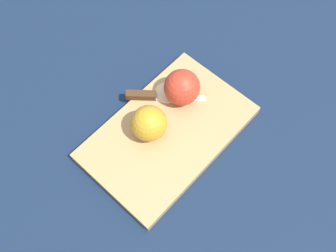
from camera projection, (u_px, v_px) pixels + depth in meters
The scene contains 6 objects.
ground_plane at pixel (168, 135), 0.83m from camera, with size 4.00×4.00×0.00m, color #14233D.
cutting_board at pixel (168, 133), 0.82m from camera, with size 0.38×0.27×0.02m.
apple_half_left at pixel (149, 123), 0.77m from camera, with size 0.07×0.07×0.07m.
apple_half_right at pixel (182, 87), 0.81m from camera, with size 0.08×0.08×0.08m.
knife at pixel (149, 96), 0.84m from camera, with size 0.10×0.15×0.02m.
apple_slice at pixel (167, 93), 0.85m from camera, with size 0.05×0.05×0.01m.
Camera 1 is at (-0.31, -0.20, 0.74)m, focal length 42.00 mm.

